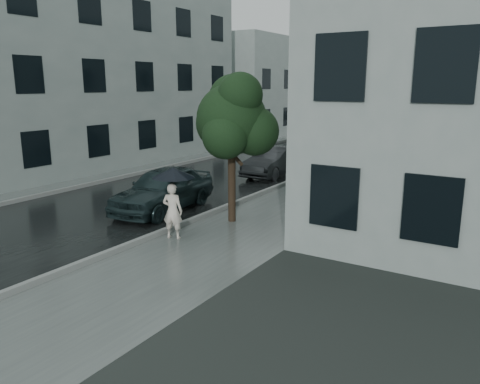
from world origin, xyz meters
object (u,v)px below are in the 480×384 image
Objects in this scene: lamp_post at (317,110)px; car_near at (163,189)px; car_far at (274,161)px; pedestrian at (173,211)px; street_tree at (233,119)px.

car_near is (-1.69, -9.07, -2.27)m from lamp_post.
lamp_post is 1.29× the size of car_far.
pedestrian is 0.38× the size of car_far.
street_tree is at bearing -72.26° from car_far.
pedestrian is 9.86m from car_far.
street_tree is (0.48, 2.37, 2.42)m from pedestrian.
car_near is at bearing -105.00° from lamp_post.
lamp_post is at bearing -104.80° from pedestrian.
lamp_post reaches higher than car_near.
street_tree is 1.05× the size of car_near.
car_far is at bearing 82.76° from car_near.
pedestrian is 3.08m from car_near.
lamp_post is 3.14m from car_far.
pedestrian is 0.36× the size of car_near.
car_far is (0.28, 7.52, -0.07)m from car_near.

